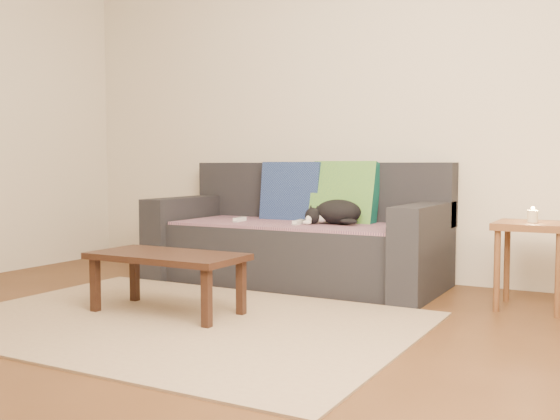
{
  "coord_description": "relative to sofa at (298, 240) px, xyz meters",
  "views": [
    {
      "loc": [
        2.16,
        -2.65,
        0.86
      ],
      "look_at": [
        0.05,
        1.2,
        0.55
      ],
      "focal_mm": 42.0,
      "sensor_mm": 36.0,
      "label": 1
    }
  ],
  "objects": [
    {
      "name": "ground",
      "position": [
        0.0,
        -1.57,
        -0.31
      ],
      "size": [
        4.5,
        4.5,
        0.0
      ],
      "primitive_type": "plane",
      "color": "brown",
      "rests_on": "ground"
    },
    {
      "name": "back_wall",
      "position": [
        0.0,
        0.43,
        0.99
      ],
      "size": [
        4.5,
        0.04,
        2.6
      ],
      "primitive_type": "cube",
      "color": "beige",
      "rests_on": "ground"
    },
    {
      "name": "sofa",
      "position": [
        0.0,
        0.0,
        0.0
      ],
      "size": [
        2.1,
        0.94,
        0.87
      ],
      "color": "#232328",
      "rests_on": "ground"
    },
    {
      "name": "throw_blanket",
      "position": [
        0.0,
        -0.09,
        0.12
      ],
      "size": [
        1.66,
        0.74,
        0.02
      ],
      "primitive_type": "cube",
      "color": "#3F274A",
      "rests_on": "sofa"
    },
    {
      "name": "cushion_navy",
      "position": [
        -0.14,
        0.17,
        0.32
      ],
      "size": [
        0.48,
        0.18,
        0.49
      ],
      "primitive_type": "cube",
      "rotation": [
        -0.12,
        0.0,
        0.0
      ],
      "color": "navy",
      "rests_on": "throw_blanket"
    },
    {
      "name": "cushion_green",
      "position": [
        0.29,
        0.17,
        0.32
      ],
      "size": [
        0.49,
        0.24,
        0.5
      ],
      "primitive_type": "cube",
      "rotation": [
        -0.26,
        0.0,
        0.0
      ],
      "color": "#0C4E43",
      "rests_on": "throw_blanket"
    },
    {
      "name": "cat",
      "position": [
        0.32,
        -0.05,
        0.21
      ],
      "size": [
        0.4,
        0.29,
        0.17
      ],
      "rotation": [
        0.0,
        0.0,
        -0.1
      ],
      "color": "black",
      "rests_on": "throw_blanket"
    },
    {
      "name": "wii_remote_a",
      "position": [
        -0.39,
        -0.19,
        0.15
      ],
      "size": [
        0.05,
        0.15,
        0.03
      ],
      "primitive_type": "cube",
      "rotation": [
        0.0,
        0.0,
        1.67
      ],
      "color": "white",
      "rests_on": "throw_blanket"
    },
    {
      "name": "wii_remote_b",
      "position": [
        0.1,
        -0.19,
        0.15
      ],
      "size": [
        0.05,
        0.15,
        0.03
      ],
      "primitive_type": "cube",
      "rotation": [
        0.0,
        0.0,
        1.65
      ],
      "color": "white",
      "rests_on": "throw_blanket"
    },
    {
      "name": "side_table",
      "position": [
        1.62,
        -0.15,
        0.12
      ],
      "size": [
        0.41,
        0.41,
        0.52
      ],
      "color": "brown",
      "rests_on": "ground"
    },
    {
      "name": "candle",
      "position": [
        1.62,
        -0.15,
        0.25
      ],
      "size": [
        0.06,
        0.06,
        0.09
      ],
      "color": "beige",
      "rests_on": "side_table"
    },
    {
      "name": "rug",
      "position": [
        0.0,
        -1.42,
        -0.3
      ],
      "size": [
        2.5,
        1.8,
        0.01
      ],
      "primitive_type": "cube",
      "color": "tan",
      "rests_on": "ground"
    },
    {
      "name": "coffee_table",
      "position": [
        -0.17,
        -1.3,
        0.0
      ],
      "size": [
        0.88,
        0.44,
        0.35
      ],
      "color": "#321B13",
      "rests_on": "rug"
    }
  ]
}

